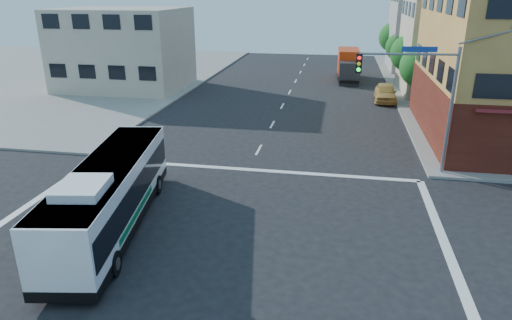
# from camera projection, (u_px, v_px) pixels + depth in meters

# --- Properties ---
(ground) EXTENTS (120.00, 120.00, 0.00)m
(ground) POSITION_uv_depth(u_px,v_px,m) (200.00, 260.00, 17.50)
(ground) COLOR black
(ground) RESTS_ON ground
(sidewalk_nw) EXTENTS (50.00, 50.00, 0.15)m
(sidewalk_nw) POSITION_uv_depth(u_px,v_px,m) (8.00, 74.00, 55.60)
(sidewalk_nw) COLOR gray
(sidewalk_nw) RESTS_ON ground
(building_east_near) EXTENTS (12.06, 10.06, 9.00)m
(building_east_near) POSITION_uv_depth(u_px,v_px,m) (468.00, 47.00, 44.36)
(building_east_near) COLOR beige
(building_east_near) RESTS_ON ground
(building_east_far) EXTENTS (12.06, 10.06, 10.00)m
(building_east_far) POSITION_uv_depth(u_px,v_px,m) (441.00, 30.00, 57.08)
(building_east_far) COLOR #9C9C97
(building_east_far) RESTS_ON ground
(building_west) EXTENTS (12.06, 10.06, 8.00)m
(building_west) POSITION_uv_depth(u_px,v_px,m) (124.00, 49.00, 46.57)
(building_west) COLOR #BFB39F
(building_west) RESTS_ON ground
(signal_mast_ne) EXTENTS (7.91, 1.13, 8.07)m
(signal_mast_ne) POSITION_uv_depth(u_px,v_px,m) (421.00, 86.00, 24.00)
(signal_mast_ne) COLOR slate
(signal_mast_ne) RESTS_ON ground
(street_tree_a) EXTENTS (3.60, 3.60, 5.53)m
(street_tree_a) POSITION_uv_depth(u_px,v_px,m) (422.00, 64.00, 39.96)
(street_tree_a) COLOR #341E13
(street_tree_a) RESTS_ON ground
(street_tree_b) EXTENTS (3.80, 3.80, 5.79)m
(street_tree_b) POSITION_uv_depth(u_px,v_px,m) (410.00, 51.00, 47.27)
(street_tree_b) COLOR #341E13
(street_tree_b) RESTS_ON ground
(street_tree_c) EXTENTS (3.40, 3.40, 5.29)m
(street_tree_c) POSITION_uv_depth(u_px,v_px,m) (401.00, 45.00, 54.74)
(street_tree_c) COLOR #341E13
(street_tree_c) RESTS_ON ground
(street_tree_d) EXTENTS (4.00, 4.00, 6.03)m
(street_tree_d) POSITION_uv_depth(u_px,v_px,m) (395.00, 35.00, 61.96)
(street_tree_d) COLOR #341E13
(street_tree_d) RESTS_ON ground
(transit_bus) EXTENTS (4.16, 11.34, 3.29)m
(transit_bus) POSITION_uv_depth(u_px,v_px,m) (111.00, 194.00, 19.31)
(transit_bus) COLOR black
(transit_bus) RESTS_ON ground
(box_truck) EXTENTS (2.47, 7.55, 3.37)m
(box_truck) POSITION_uv_depth(u_px,v_px,m) (348.00, 66.00, 51.53)
(box_truck) COLOR #27272D
(box_truck) RESTS_ON ground
(parked_car) EXTENTS (2.16, 4.88, 1.63)m
(parked_car) POSITION_uv_depth(u_px,v_px,m) (385.00, 92.00, 42.02)
(parked_car) COLOR gold
(parked_car) RESTS_ON ground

